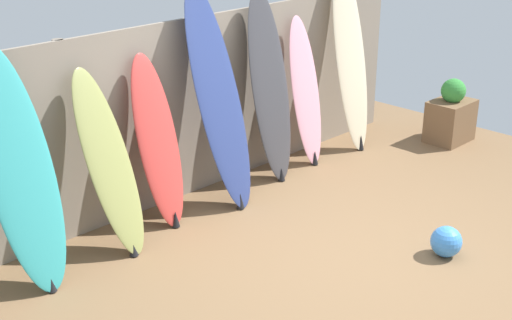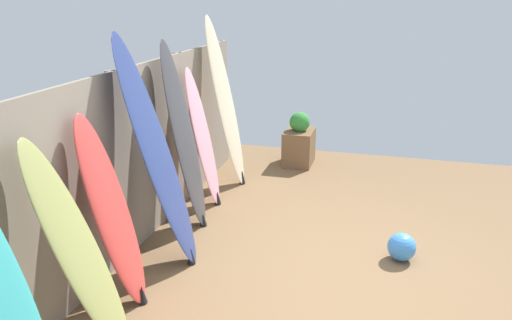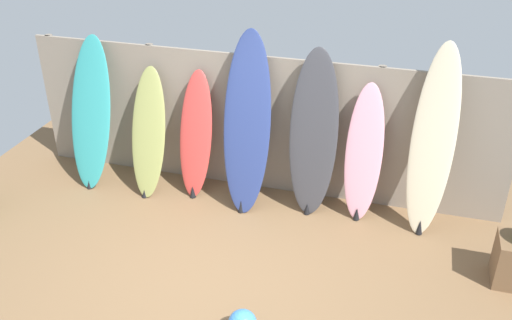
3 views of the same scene
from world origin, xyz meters
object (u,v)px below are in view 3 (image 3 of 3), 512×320
at_px(surfboard_red_2, 196,136).
at_px(surfboard_pink_5, 364,155).
at_px(surfboard_teal_0, 91,114).
at_px(surfboard_navy_3, 247,125).
at_px(surfboard_charcoal_4, 314,135).
at_px(surfboard_olive_1, 149,134).
at_px(surfboard_cream_6, 433,144).

xyz_separation_m(surfboard_red_2, surfboard_pink_5, (2.09, 0.04, 0.02)).
relative_size(surfboard_teal_0, surfboard_navy_3, 0.89).
bearing_deg(surfboard_charcoal_4, surfboard_navy_3, -174.21).
relative_size(surfboard_navy_3, surfboard_charcoal_4, 1.07).
bearing_deg(surfboard_olive_1, surfboard_navy_3, 1.30).
xyz_separation_m(surfboard_charcoal_4, surfboard_pink_5, (0.60, 0.03, -0.19)).
height_order(surfboard_navy_3, surfboard_pink_5, surfboard_navy_3).
height_order(surfboard_red_2, surfboard_navy_3, surfboard_navy_3).
height_order(surfboard_pink_5, surfboard_cream_6, surfboard_cream_6).
bearing_deg(surfboard_red_2, surfboard_charcoal_4, 0.37).
distance_m(surfboard_teal_0, surfboard_cream_6, 4.22).
distance_m(surfboard_olive_1, surfboard_pink_5, 2.69).
relative_size(surfboard_teal_0, surfboard_pink_5, 1.16).
bearing_deg(surfboard_navy_3, surfboard_olive_1, -178.70).
bearing_deg(surfboard_charcoal_4, surfboard_teal_0, -177.88).
relative_size(surfboard_olive_1, surfboard_charcoal_4, 0.79).
bearing_deg(surfboard_olive_1, surfboard_cream_6, 1.73).
bearing_deg(surfboard_teal_0, surfboard_red_2, 3.99).
bearing_deg(surfboard_red_2, surfboard_pink_5, 0.97).
bearing_deg(surfboard_cream_6, surfboard_red_2, -179.93).
relative_size(surfboard_charcoal_4, surfboard_cream_6, 0.92).
relative_size(surfboard_olive_1, surfboard_red_2, 0.99).
relative_size(surfboard_red_2, surfboard_cream_6, 0.73).
height_order(surfboard_teal_0, surfboard_red_2, surfboard_teal_0).
relative_size(surfboard_teal_0, surfboard_cream_6, 0.88).
bearing_deg(surfboard_teal_0, surfboard_pink_5, 2.18).
height_order(surfboard_charcoal_4, surfboard_cream_6, surfboard_cream_6).
distance_m(surfboard_teal_0, surfboard_navy_3, 2.09).
bearing_deg(surfboard_charcoal_4, surfboard_red_2, -179.63).
bearing_deg(surfboard_navy_3, surfboard_cream_6, 1.99).
bearing_deg(surfboard_navy_3, surfboard_teal_0, -179.27).
xyz_separation_m(surfboard_teal_0, surfboard_red_2, (1.39, 0.10, -0.16)).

